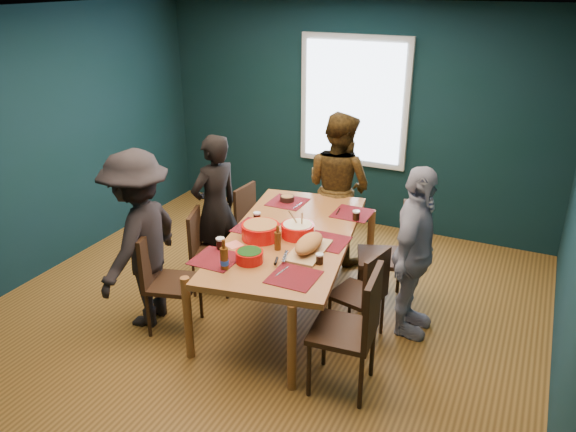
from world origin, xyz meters
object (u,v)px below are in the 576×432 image
object	(u,v)px
person_near_left	(140,240)
bowl_salad	(260,231)
chair_right_mid	(366,289)
cutting_board	(309,245)
chair_left_far	(253,218)
chair_left_near	(163,273)
bowl_dumpling	(298,230)
person_far_left	(215,208)
chair_right_near	(356,323)
bowl_herbs	(250,256)
chair_right_far	(393,249)
dining_table	(290,242)
person_right	(414,253)
person_back	(338,187)
chair_left_mid	(204,245)

from	to	relation	value
person_near_left	bowl_salad	xyz separation A→B (m)	(0.94, 0.49, 0.07)
chair_right_mid	cutting_board	size ratio (longest dim) A/B	1.35
chair_left_far	cutting_board	distance (m)	1.56
chair_left_near	bowl_salad	bearing A→B (deg)	20.27
bowl_dumpling	person_far_left	bearing A→B (deg)	162.93
person_far_left	chair_right_near	bearing A→B (deg)	79.90
bowl_herbs	chair_right_far	bearing A→B (deg)	52.67
bowl_herbs	cutting_board	world-z (taller)	cutting_board
dining_table	person_far_left	distance (m)	1.04
chair_left_near	person_right	world-z (taller)	person_right
person_back	bowl_herbs	size ratio (longest dim) A/B	7.27
dining_table	person_right	xyz separation A→B (m)	(1.08, 0.18, 0.04)
chair_left_near	chair_right_mid	size ratio (longest dim) A/B	1.08
chair_left_near	bowl_herbs	distance (m)	0.89
chair_left_near	person_right	bearing A→B (deg)	8.05
dining_table	cutting_board	distance (m)	0.40
chair_left_mid	person_back	distance (m)	1.61
chair_left_far	chair_right_near	size ratio (longest dim) A/B	0.84
chair_left_far	person_far_left	distance (m)	0.56
chair_left_far	bowl_salad	bearing A→B (deg)	-53.28
chair_left_mid	chair_right_mid	xyz separation A→B (m)	(1.71, -0.14, 0.01)
dining_table	person_far_left	size ratio (longest dim) A/B	1.48
chair_left_mid	chair_left_far	bearing A→B (deg)	61.88
chair_left_far	person_far_left	size ratio (longest dim) A/B	0.56
chair_right_far	bowl_salad	world-z (taller)	chair_right_far
chair_right_mid	person_near_left	world-z (taller)	person_near_left
chair_left_mid	cutting_board	size ratio (longest dim) A/B	1.32
dining_table	person_right	size ratio (longest dim) A/B	1.47
person_right	person_near_left	xyz separation A→B (m)	(-2.22, -0.85, 0.04)
chair_left_far	chair_right_mid	xyz separation A→B (m)	(1.58, -0.91, 0.00)
person_right	chair_left_far	bearing A→B (deg)	73.34
chair_right_far	person_far_left	world-z (taller)	person_far_left
bowl_dumpling	cutting_board	distance (m)	0.32
chair_left_far	chair_right_near	world-z (taller)	chair_right_near
bowl_salad	bowl_dumpling	distance (m)	0.33
dining_table	person_right	world-z (taller)	person_right
chair_right_mid	bowl_herbs	world-z (taller)	bowl_herbs
chair_left_near	person_near_left	size ratio (longest dim) A/B	0.57
dining_table	person_back	xyz separation A→B (m)	(-0.02, 1.30, 0.09)
person_right	chair_left_near	bearing A→B (deg)	114.77
person_right	bowl_salad	world-z (taller)	person_right
dining_table	person_back	bearing A→B (deg)	81.11
bowl_dumpling	person_back	bearing A→B (deg)	94.28
chair_right_far	bowl_dumpling	bearing A→B (deg)	-162.42
chair_right_near	bowl_dumpling	size ratio (longest dim) A/B	3.49
person_back	chair_right_near	bearing A→B (deg)	133.62
chair_left_near	bowl_dumpling	size ratio (longest dim) A/B	3.17
person_far_left	cutting_board	world-z (taller)	person_far_left
person_back	person_near_left	distance (m)	2.27
cutting_board	bowl_salad	bearing A→B (deg)	170.57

